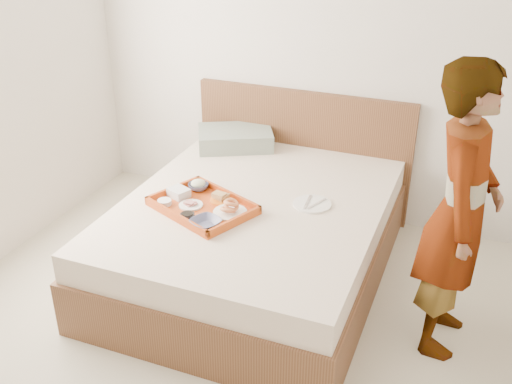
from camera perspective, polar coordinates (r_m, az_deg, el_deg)
The scene contains 16 objects.
ground at distance 3.30m, azimuth -5.58°, elevation -17.04°, with size 3.50×4.00×0.01m, color beige.
wall_back at distance 4.34m, azimuth 5.93°, elevation 13.87°, with size 3.50×0.01×2.60m, color silver.
bed at distance 3.88m, azimuth -0.14°, elevation -4.31°, with size 1.65×2.00×0.53m, color brown.
headboard at distance 4.59m, azimuth 4.38°, elevation 3.84°, with size 1.65×0.06×0.95m, color brown.
pillow at distance 4.52m, azimuth -1.98°, elevation 5.13°, with size 0.54×0.37×0.13m, color gray.
tray at distance 3.65m, azimuth -5.09°, elevation -1.27°, with size 0.59×0.43×0.05m, color #C75214.
prawn_plate at distance 3.57m, azimuth -2.47°, elevation -1.94°, with size 0.20×0.20×0.01m, color white.
navy_bowl_big at distance 3.45m, azimuth -4.79°, elevation -2.93°, with size 0.17×0.17×0.04m, color #151741.
sauce_dish at distance 3.53m, azimuth -6.51°, elevation -2.30°, with size 0.09×0.09×0.03m, color black.
meat_plate at distance 3.67m, azimuth -6.19°, elevation -1.25°, with size 0.15×0.15×0.01m, color white.
bread_plate at distance 3.72m, azimuth -3.30°, elevation -0.76°, with size 0.14×0.14×0.01m, color orange.
salad_bowl at distance 3.86m, azimuth -5.48°, elevation 0.53°, with size 0.13×0.13×0.04m, color #151741.
plastic_tub at distance 3.78m, azimuth -7.33°, elevation -0.06°, with size 0.12×0.10×0.05m, color silver.
cheese_round at distance 3.71m, azimuth -8.67°, elevation -0.97°, with size 0.09×0.09×0.03m, color white.
dinner_plate at distance 3.71m, azimuth 5.34°, elevation -1.14°, with size 0.24×0.24×0.01m, color white.
person at distance 3.23m, azimuth 18.77°, elevation -1.88°, with size 0.58×0.38×1.60m, color white.
Camera 1 is at (1.15, -2.06, 2.29)m, focal length 42.21 mm.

